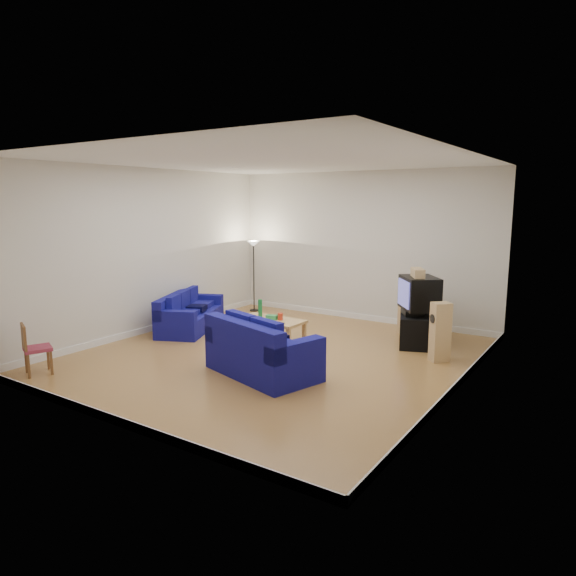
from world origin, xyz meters
The scene contains 16 objects.
room centered at (0.00, 0.00, 1.54)m, with size 6.01×6.51×3.21m.
sofa_three_seat centered at (-2.50, 0.53, 0.27)m, with size 1.51×2.06×0.73m.
sofa_loveseat centered at (0.37, -0.91, 0.32)m, with size 1.91×1.40×0.86m.
coffee_table centered at (-0.52, 0.61, 0.39)m, with size 1.24×0.63×0.45m.
bottle centered at (-0.77, 0.64, 0.61)m, with size 0.08×0.08×0.33m, color #197233.
tissue_box centered at (-0.48, 0.59, 0.49)m, with size 0.20×0.11×0.08m, color green.
red_canister centered at (-0.33, 0.64, 0.51)m, with size 0.09×0.09×0.13m, color red.
remote centered at (-0.18, 0.44, 0.46)m, with size 0.14×0.05×0.02m, color black.
tv_stand centered at (1.72, 1.93, 0.28)m, with size 0.92×0.51×0.56m, color black.
av_receiver centered at (1.69, 1.88, 0.61)m, with size 0.40×0.33×0.09m, color black.
television centered at (1.77, 1.97, 0.95)m, with size 0.91×0.94×0.59m.
centre_speaker centered at (1.75, 1.90, 1.32)m, with size 0.44×0.18×0.15m, color tan.
speaker_left centered at (1.34, 2.58, 0.49)m, with size 0.35×0.37×0.98m.
speaker_right centered at (2.39, 1.24, 0.49)m, with size 0.36×0.36×0.97m.
floor_lamp centered at (-2.45, 2.66, 1.37)m, with size 0.28×0.28×1.66m.
dining_chair centered at (-2.47, -2.75, 0.44)m, with size 0.49×0.49×0.78m.
Camera 1 is at (4.76, -6.82, 2.57)m, focal length 32.00 mm.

